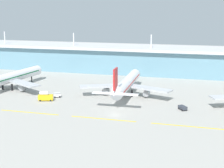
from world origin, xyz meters
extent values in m
plane|color=#A8A59E|center=(0.00, 0.00, 0.00)|extent=(600.00, 600.00, 0.00)
cube|color=#6693A8|center=(0.00, 100.69, 8.32)|extent=(280.00, 28.00, 16.65)
cube|color=silver|center=(0.00, 100.69, 17.55)|extent=(288.00, 34.00, 1.80)
cylinder|color=silver|center=(-112.00, 95.09, 22.95)|extent=(0.90, 0.90, 9.00)
cylinder|color=silver|center=(-56.00, 95.09, 22.95)|extent=(0.90, 0.90, 9.00)
cylinder|color=silver|center=(0.00, 95.09, 22.95)|extent=(0.90, 0.90, 9.00)
cylinder|color=silver|center=(-69.47, 31.49, 6.50)|extent=(12.07, 54.28, 5.80)
cone|color=silver|center=(-66.08, 60.28, 6.50)|extent=(5.94, 4.62, 5.51)
cube|color=#B7BABF|center=(-58.07, 25.69, 5.20)|extent=(24.32, 17.49, 0.70)
cylinder|color=gray|center=(-59.09, 27.27, 2.40)|extent=(3.70, 4.84, 3.20)
cylinder|color=black|center=(-67.11, 51.59, 1.80)|extent=(0.70, 0.70, 3.60)
cylinder|color=black|center=(-73.00, 28.89, 1.80)|extent=(1.10, 1.10, 3.60)
cylinder|color=black|center=(-66.64, 28.14, 1.80)|extent=(1.10, 1.10, 3.60)
cube|color=#146B38|center=(-69.47, 31.49, 6.90)|extent=(11.48, 48.92, 0.60)
cylinder|color=white|center=(-2.74, 35.57, 6.50)|extent=(7.72, 51.28, 5.80)
cone|color=white|center=(-3.77, 63.10, 6.50)|extent=(5.66, 4.20, 5.51)
cone|color=white|center=(-1.66, 7.04, 7.70)|extent=(5.18, 6.81, 5.72)
cube|color=red|center=(-1.70, 8.04, 14.15)|extent=(0.94, 6.42, 9.50)
cube|color=white|center=(-7.18, 7.34, 7.50)|extent=(10.11, 3.57, 0.36)
cube|color=white|center=(3.81, 7.75, 7.50)|extent=(10.11, 3.57, 0.36)
cube|color=#B7BABF|center=(-14.56, 30.70, 5.20)|extent=(24.68, 16.03, 0.70)
cylinder|color=gray|center=(-13.42, 32.19, 2.40)|extent=(3.37, 4.62, 3.20)
cube|color=#B7BABF|center=(9.42, 31.60, 5.20)|extent=(24.88, 14.54, 0.70)
cylinder|color=gray|center=(8.17, 33.00, 2.40)|extent=(3.37, 4.62, 3.20)
cylinder|color=black|center=(-3.46, 54.72, 1.80)|extent=(0.70, 0.70, 3.60)
cylinder|color=black|center=(-5.82, 32.45, 1.80)|extent=(1.10, 1.10, 3.60)
cylinder|color=black|center=(0.57, 32.70, 1.80)|extent=(1.10, 1.10, 3.60)
cube|color=red|center=(-2.74, 35.57, 6.90)|extent=(7.57, 46.18, 0.60)
cube|color=yellow|center=(-37.00, -6.54, 0.02)|extent=(28.00, 0.70, 0.04)
cube|color=yellow|center=(-3.00, -6.54, 0.02)|extent=(28.00, 0.70, 0.04)
cube|color=yellow|center=(31.00, -6.54, 0.02)|extent=(28.00, 0.70, 0.04)
cube|color=gold|center=(-38.80, 13.18, 1.75)|extent=(7.65, 4.72, 2.60)
cylinder|color=silver|center=(-39.56, 12.93, 3.95)|extent=(4.42, 3.15, 2.00)
cylinder|color=black|center=(-36.78, 15.08, 0.45)|extent=(0.96, 0.61, 0.90)
cylinder|color=black|center=(-36.04, 12.86, 0.45)|extent=(0.96, 0.61, 0.90)
cylinder|color=black|center=(-41.56, 13.51, 0.45)|extent=(0.96, 0.61, 0.90)
cylinder|color=black|center=(-40.83, 11.29, 0.45)|extent=(0.96, 0.61, 0.90)
cube|color=silver|center=(-36.09, 20.58, 1.25)|extent=(3.99, 3.50, 1.60)
cube|color=silver|center=(-36.09, 20.58, 2.40)|extent=(3.69, 3.30, 0.16)
cylinder|color=black|center=(-36.68, 19.21, 0.45)|extent=(0.94, 0.79, 0.90)
cylinder|color=black|center=(-37.58, 20.55, 0.45)|extent=(0.94, 0.79, 0.90)
cylinder|color=black|center=(-34.59, 20.61, 0.45)|extent=(0.94, 0.79, 0.90)
cylinder|color=black|center=(-35.49, 21.96, 0.45)|extent=(0.94, 0.79, 0.90)
cube|color=#333842|center=(27.74, 15.35, 1.15)|extent=(4.46, 4.99, 1.40)
cylinder|color=black|center=(29.50, 14.68, 0.45)|extent=(0.80, 0.94, 0.90)
cylinder|color=black|center=(27.71, 13.47, 0.45)|extent=(0.80, 0.94, 0.90)
cylinder|color=black|center=(27.77, 17.23, 0.45)|extent=(0.80, 0.94, 0.90)
cylinder|color=black|center=(25.98, 16.01, 0.45)|extent=(0.80, 0.94, 0.90)
camera|label=1|loc=(37.14, -137.68, 45.13)|focal=55.58mm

